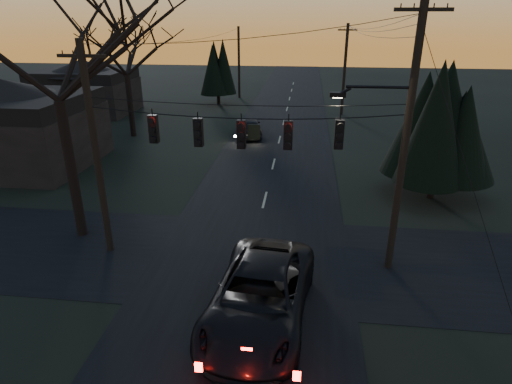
# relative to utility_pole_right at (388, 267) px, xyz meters

# --- Properties ---
(main_road) EXTENTS (8.00, 120.00, 0.02)m
(main_road) POSITION_rel_utility_pole_right_xyz_m (-5.50, 10.00, 0.01)
(main_road) COLOR black
(main_road) RESTS_ON ground
(cross_road) EXTENTS (60.00, 7.00, 0.02)m
(cross_road) POSITION_rel_utility_pole_right_xyz_m (-5.50, 0.00, 0.01)
(cross_road) COLOR black
(cross_road) RESTS_ON ground
(utility_pole_right) EXTENTS (5.00, 0.30, 10.00)m
(utility_pole_right) POSITION_rel_utility_pole_right_xyz_m (0.00, 0.00, 0.00)
(utility_pole_right) COLOR black
(utility_pole_right) RESTS_ON ground
(utility_pole_left) EXTENTS (1.80, 0.30, 8.50)m
(utility_pole_left) POSITION_rel_utility_pole_right_xyz_m (-11.50, 0.00, 0.00)
(utility_pole_left) COLOR black
(utility_pole_left) RESTS_ON ground
(utility_pole_far_r) EXTENTS (1.80, 0.30, 8.50)m
(utility_pole_far_r) POSITION_rel_utility_pole_right_xyz_m (0.00, 28.00, 0.00)
(utility_pole_far_r) COLOR black
(utility_pole_far_r) RESTS_ON ground
(utility_pole_far_l) EXTENTS (0.30, 0.30, 8.00)m
(utility_pole_far_l) POSITION_rel_utility_pole_right_xyz_m (-11.50, 36.00, 0.00)
(utility_pole_far_l) COLOR black
(utility_pole_far_l) RESTS_ON ground
(span_signal_assembly) EXTENTS (11.50, 0.44, 1.54)m
(span_signal_assembly) POSITION_rel_utility_pole_right_xyz_m (-5.74, 0.00, 5.28)
(span_signal_assembly) COLOR black
(span_signal_assembly) RESTS_ON ground
(bare_tree_left) EXTENTS (10.90, 10.90, 12.10)m
(bare_tree_left) POSITION_rel_utility_pole_right_xyz_m (-13.37, 1.20, 8.46)
(bare_tree_left) COLOR black
(bare_tree_left) RESTS_ON ground
(evergreen_right) EXTENTS (4.62, 4.62, 7.26)m
(evergreen_right) POSITION_rel_utility_pole_right_xyz_m (3.45, 7.43, 4.23)
(evergreen_right) COLOR black
(evergreen_right) RESTS_ON ground
(bare_tree_dist) EXTENTS (6.56, 6.56, 9.69)m
(bare_tree_dist) POSITION_rel_utility_pole_right_xyz_m (-17.52, 17.86, 6.76)
(bare_tree_dist) COLOR black
(bare_tree_dist) RESTS_ON ground
(evergreen_dist) EXTENTS (3.35, 3.35, 6.06)m
(evergreen_dist) POSITION_rel_utility_pole_right_xyz_m (-13.17, 31.75, 3.62)
(evergreen_dist) COLOR black
(evergreen_dist) RESTS_ON ground
(house_left_near) EXTENTS (10.00, 8.00, 5.60)m
(house_left_near) POSITION_rel_utility_pole_right_xyz_m (-22.50, 10.00, 2.80)
(house_left_near) COLOR black
(house_left_near) RESTS_ON ground
(house_left_far) EXTENTS (9.00, 7.00, 5.20)m
(house_left_far) POSITION_rel_utility_pole_right_xyz_m (-25.50, 26.00, 2.60)
(house_left_far) COLOR black
(house_left_far) RESTS_ON ground
(suv_near) EXTENTS (3.61, 6.79, 1.82)m
(suv_near) POSITION_rel_utility_pole_right_xyz_m (-4.70, -3.70, 0.91)
(suv_near) COLOR black
(suv_near) RESTS_ON ground
(sedan_oncoming_a) EXTENTS (2.73, 4.81, 1.54)m
(sedan_oncoming_a) POSITION_rel_utility_pole_right_xyz_m (-8.01, 18.72, 0.77)
(sedan_oncoming_a) COLOR black
(sedan_oncoming_a) RESTS_ON ground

